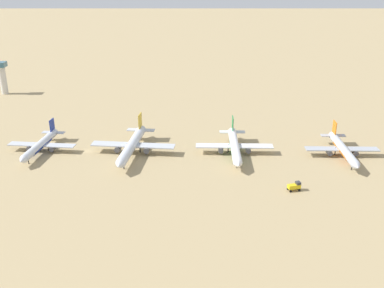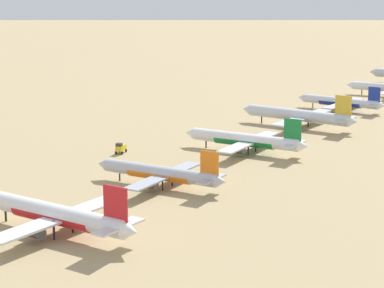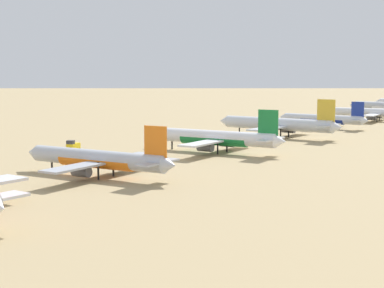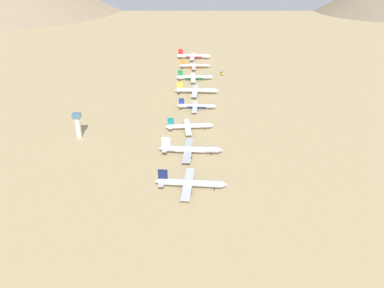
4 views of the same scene
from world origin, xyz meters
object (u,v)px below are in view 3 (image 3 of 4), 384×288
(parked_jet_4, at_px, (279,124))
(service_truck, at_px, (73,146))
(parked_jet_5, at_px, (215,138))
(parked_jet_3, at_px, (323,119))
(parked_jet_6, at_px, (98,159))
(parked_jet_2, at_px, (374,113))

(parked_jet_4, bearing_deg, service_truck, 59.16)
(parked_jet_5, bearing_deg, parked_jet_3, -94.52)
(parked_jet_5, distance_m, parked_jet_6, 52.60)
(parked_jet_2, xyz_separation_m, service_truck, (59.01, 166.84, -2.38))
(parked_jet_3, bearing_deg, parked_jet_6, 84.85)
(parked_jet_5, xyz_separation_m, service_truck, (38.94, 19.64, -2.48))
(parked_jet_5, height_order, parked_jet_6, parked_jet_5)
(parked_jet_4, bearing_deg, parked_jet_3, -95.84)
(parked_jet_2, distance_m, parked_jet_6, 201.15)
(parked_jet_4, xyz_separation_m, parked_jet_6, (8.69, 102.77, -0.79))
(parked_jet_5, bearing_deg, service_truck, 26.77)
(parked_jet_2, relative_size, parked_jet_5, 0.96)
(parked_jet_2, height_order, parked_jet_6, parked_jet_2)
(parked_jet_4, bearing_deg, parked_jet_2, -100.05)
(parked_jet_3, height_order, service_truck, parked_jet_3)
(parked_jet_2, distance_m, service_truck, 176.99)
(parked_jet_2, height_order, parked_jet_5, parked_jet_5)
(parked_jet_3, xyz_separation_m, service_truck, (46.58, 116.22, -1.98))
(service_truck, bearing_deg, parked_jet_4, -120.84)
(parked_jet_4, height_order, parked_jet_6, parked_jet_4)
(parked_jet_5, bearing_deg, parked_jet_2, -97.77)
(parked_jet_6, bearing_deg, parked_jet_2, -97.38)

